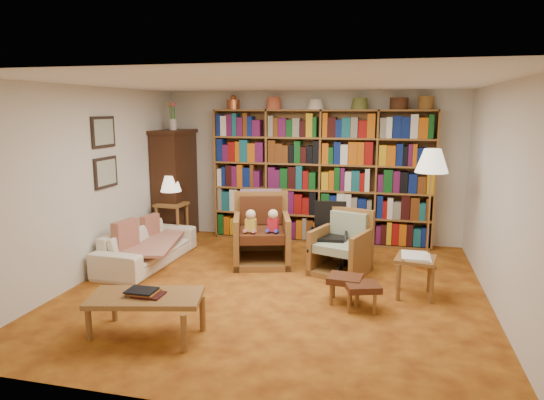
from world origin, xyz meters
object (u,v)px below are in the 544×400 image
(side_table_lamp, at_px, (172,214))
(armchair_sage, at_px, (341,248))
(side_table_papers, at_px, (415,264))
(sofa, at_px, (147,246))
(armchair_leather, at_px, (264,234))
(floor_lamp, at_px, (432,166))
(coffee_table, at_px, (146,300))
(wheelchair, at_px, (329,238))
(footstool_b, at_px, (363,289))
(footstool_a, at_px, (345,281))

(side_table_lamp, xyz_separation_m, armchair_sage, (2.86, -0.72, -0.19))
(side_table_papers, bearing_deg, sofa, 173.94)
(armchair_leather, height_order, floor_lamp, floor_lamp)
(sofa, bearing_deg, floor_lamp, -76.95)
(sofa, distance_m, coffee_table, 2.35)
(coffee_table, bearing_deg, side_table_papers, 32.87)
(sofa, height_order, coffee_table, sofa)
(side_table_lamp, height_order, wheelchair, wheelchair)
(sofa, distance_m, floor_lamp, 4.15)
(armchair_leather, height_order, side_table_papers, armchair_leather)
(floor_lamp, distance_m, footstool_b, 2.22)
(wheelchair, relative_size, footstool_b, 2.09)
(armchair_sage, distance_m, side_table_papers, 1.19)
(wheelchair, relative_size, floor_lamp, 0.55)
(floor_lamp, distance_m, coffee_table, 4.13)
(floor_lamp, relative_size, side_table_papers, 3.27)
(armchair_sage, relative_size, wheelchair, 0.99)
(sofa, xyz_separation_m, armchair_sage, (2.76, 0.33, 0.06))
(side_table_lamp, height_order, armchair_sage, armchair_sage)
(footstool_a, bearing_deg, side_table_lamp, 148.69)
(armchair_leather, distance_m, armchair_sage, 1.16)
(armchair_sage, xyz_separation_m, wheelchair, (-0.19, 0.15, 0.09))
(armchair_leather, relative_size, coffee_table, 0.88)
(wheelchair, relative_size, side_table_papers, 1.79)
(side_table_lamp, relative_size, footstool_a, 1.67)
(armchair_leather, bearing_deg, wheelchair, -1.26)
(armchair_sage, distance_m, coffee_table, 2.93)
(sofa, xyz_separation_m, footstool_b, (3.12, -0.96, -0.01))
(side_table_lamp, distance_m, armchair_leather, 1.80)
(side_table_lamp, height_order, side_table_papers, side_table_lamp)
(footstool_b, relative_size, coffee_table, 0.37)
(wheelchair, height_order, footstool_b, wheelchair)
(wheelchair, height_order, side_table_papers, wheelchair)
(floor_lamp, height_order, footstool_a, floor_lamp)
(side_table_papers, height_order, coffee_table, side_table_papers)
(footstool_a, bearing_deg, coffee_table, -144.54)
(footstool_b, bearing_deg, side_table_papers, 44.41)
(armchair_leather, xyz_separation_m, coffee_table, (-0.52, -2.58, -0.04))
(side_table_papers, height_order, footstool_a, side_table_papers)
(footstool_b, bearing_deg, armchair_leather, 136.09)
(side_table_lamp, distance_m, armchair_sage, 2.95)
(coffee_table, bearing_deg, floor_lamp, 45.05)
(armchair_leather, height_order, footstool_a, armchair_leather)
(footstool_b, bearing_deg, side_table_lamp, 148.07)
(sofa, relative_size, armchair_leather, 1.74)
(sofa, xyz_separation_m, footstool_a, (2.91, -0.78, -0.00))
(floor_lamp, height_order, coffee_table, floor_lamp)
(side_table_papers, bearing_deg, footstool_a, -153.75)
(footstool_a, xyz_separation_m, coffee_table, (-1.82, -1.30, 0.11))
(wheelchair, bearing_deg, coffee_table, -119.89)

